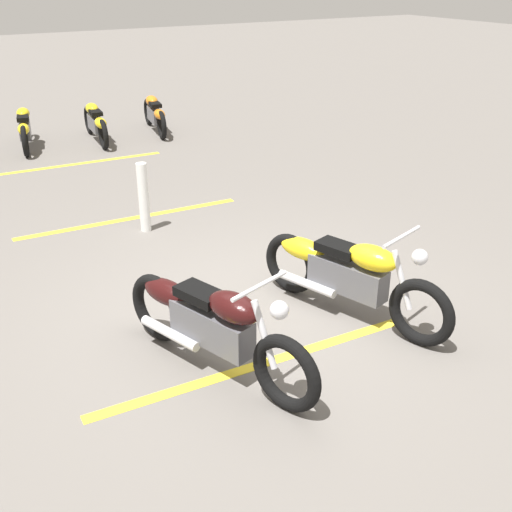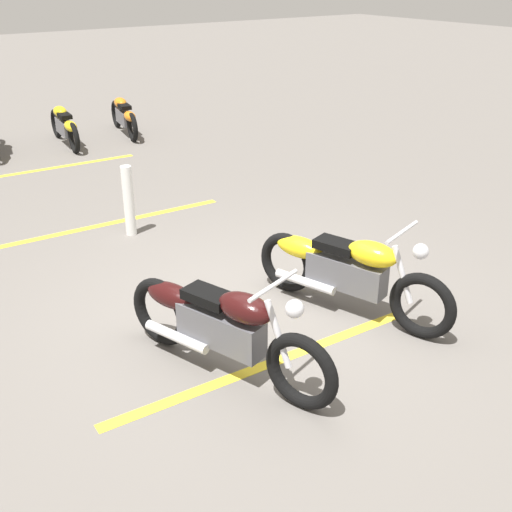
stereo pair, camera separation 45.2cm
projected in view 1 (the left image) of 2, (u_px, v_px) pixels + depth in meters
The scene contains 10 objects.
ground_plane at pixel (253, 311), 6.47m from camera, with size 60.00×60.00×0.00m, color #66605B.
motorcycle_bright_foreground at pixel (347, 273), 6.23m from camera, with size 2.16×0.87×1.04m.
motorcycle_dark_foreground at pixel (211, 323), 5.37m from camera, with size 2.15×0.88×1.04m.
motorcycle_row_far_left at pixel (155, 114), 13.12m from camera, with size 1.92×0.45×0.73m.
motorcycle_row_left at pixel (96, 122), 12.41m from camera, with size 1.94×0.34×0.73m.
motorcycle_row_center at pixel (25, 128), 11.98m from camera, with size 1.92×0.54×0.73m.
bollard_post at pixel (144, 198), 8.23m from camera, with size 0.14×0.14×0.94m, color white.
parking_stripe_near at pixel (260, 364), 5.60m from camera, with size 3.20×0.12×0.01m, color yellow.
parking_stripe_mid at pixel (131, 218), 8.81m from camera, with size 3.20×0.12×0.01m, color yellow.
parking_stripe_far at pixel (74, 164), 11.17m from camera, with size 3.20×0.12×0.01m, color yellow.
Camera 1 is at (-4.86, 2.82, 3.27)m, focal length 43.78 mm.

